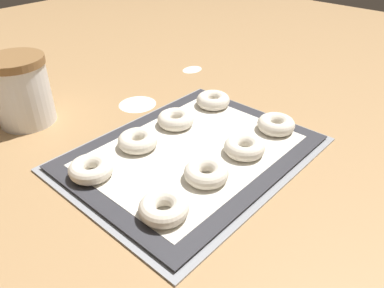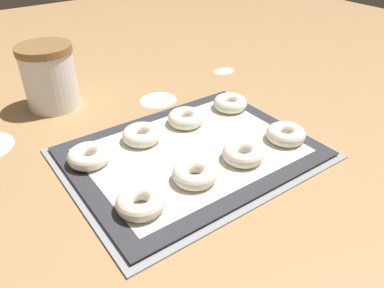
{
  "view_description": "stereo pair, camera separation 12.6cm",
  "coord_description": "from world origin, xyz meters",
  "px_view_note": "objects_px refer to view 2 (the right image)",
  "views": [
    {
      "loc": [
        -0.42,
        -0.41,
        0.41
      ],
      "look_at": [
        0.02,
        -0.02,
        0.02
      ],
      "focal_mm": 35.0,
      "sensor_mm": 36.0,
      "label": 1
    },
    {
      "loc": [
        -0.33,
        -0.5,
        0.41
      ],
      "look_at": [
        0.02,
        -0.02,
        0.02
      ],
      "focal_mm": 35.0,
      "sensor_mm": 36.0,
      "label": 2
    }
  ],
  "objects_px": {
    "bagel_back_far_left": "(89,156)",
    "bagel_back_mid_left": "(142,135)",
    "bagel_back_mid_right": "(186,118)",
    "flour_canister": "(50,77)",
    "baking_tray": "(192,153)",
    "bagel_back_far_right": "(230,103)",
    "bagel_front_far_left": "(141,202)",
    "bagel_front_mid_left": "(195,174)",
    "bagel_front_mid_right": "(243,153)",
    "bagel_front_far_right": "(286,134)"
  },
  "relations": [
    {
      "from": "bagel_back_far_left",
      "to": "bagel_back_mid_left",
      "type": "distance_m",
      "value": 0.11
    },
    {
      "from": "bagel_back_mid_right",
      "to": "flour_canister",
      "type": "bearing_deg",
      "value": 125.68
    },
    {
      "from": "bagel_back_mid_left",
      "to": "bagel_back_mid_right",
      "type": "xyz_separation_m",
      "value": [
        0.11,
        0.0,
        0.0
      ]
    },
    {
      "from": "baking_tray",
      "to": "bagel_back_far_right",
      "type": "distance_m",
      "value": 0.19
    },
    {
      "from": "bagel_front_far_left",
      "to": "flour_canister",
      "type": "distance_m",
      "value": 0.44
    },
    {
      "from": "bagel_front_mid_left",
      "to": "bagel_back_far_right",
      "type": "height_order",
      "value": "same"
    },
    {
      "from": "bagel_back_mid_left",
      "to": "bagel_front_far_left",
      "type": "bearing_deg",
      "value": -119.77
    },
    {
      "from": "bagel_front_mid_right",
      "to": "bagel_front_mid_left",
      "type": "bearing_deg",
      "value": 178.65
    },
    {
      "from": "bagel_front_far_right",
      "to": "bagel_back_mid_left",
      "type": "bearing_deg",
      "value": 144.77
    },
    {
      "from": "bagel_back_mid_left",
      "to": "bagel_back_mid_right",
      "type": "distance_m",
      "value": 0.11
    },
    {
      "from": "bagel_front_far_right",
      "to": "flour_canister",
      "type": "xyz_separation_m",
      "value": [
        -0.31,
        0.43,
        0.05
      ]
    },
    {
      "from": "bagel_back_mid_left",
      "to": "baking_tray",
      "type": "bearing_deg",
      "value": -54.39
    },
    {
      "from": "bagel_front_far_left",
      "to": "bagel_front_mid_left",
      "type": "relative_size",
      "value": 1.0
    },
    {
      "from": "bagel_front_far_left",
      "to": "bagel_back_mid_right",
      "type": "height_order",
      "value": "same"
    },
    {
      "from": "bagel_front_far_left",
      "to": "bagel_back_far_right",
      "type": "xyz_separation_m",
      "value": [
        0.33,
        0.17,
        0.0
      ]
    },
    {
      "from": "bagel_front_mid_left",
      "to": "bagel_front_far_right",
      "type": "relative_size",
      "value": 1.0
    },
    {
      "from": "bagel_front_mid_right",
      "to": "bagel_back_far_right",
      "type": "xyz_separation_m",
      "value": [
        0.11,
        0.17,
        0.0
      ]
    },
    {
      "from": "bagel_front_far_left",
      "to": "bagel_back_far_left",
      "type": "height_order",
      "value": "same"
    },
    {
      "from": "bagel_front_far_right",
      "to": "bagel_front_mid_right",
      "type": "bearing_deg",
      "value": -179.51
    },
    {
      "from": "bagel_front_mid_left",
      "to": "bagel_back_mid_left",
      "type": "height_order",
      "value": "same"
    },
    {
      "from": "bagel_back_far_left",
      "to": "flour_canister",
      "type": "height_order",
      "value": "flour_canister"
    },
    {
      "from": "bagel_back_mid_left",
      "to": "bagel_front_far_right",
      "type": "bearing_deg",
      "value": -35.23
    },
    {
      "from": "bagel_front_mid_right",
      "to": "bagel_back_far_left",
      "type": "bearing_deg",
      "value": 145.96
    },
    {
      "from": "bagel_front_far_left",
      "to": "bagel_back_mid_left",
      "type": "height_order",
      "value": "same"
    },
    {
      "from": "bagel_front_far_left",
      "to": "bagel_front_mid_right",
      "type": "height_order",
      "value": "same"
    },
    {
      "from": "bagel_front_far_left",
      "to": "bagel_front_far_right",
      "type": "height_order",
      "value": "same"
    },
    {
      "from": "baking_tray",
      "to": "bagel_front_far_right",
      "type": "bearing_deg",
      "value": -24.74
    },
    {
      "from": "bagel_front_far_left",
      "to": "bagel_back_far_left",
      "type": "bearing_deg",
      "value": 95.31
    },
    {
      "from": "bagel_back_mid_right",
      "to": "bagel_back_far_right",
      "type": "bearing_deg",
      "value": -0.75
    },
    {
      "from": "baking_tray",
      "to": "bagel_back_far_left",
      "type": "distance_m",
      "value": 0.19
    },
    {
      "from": "bagel_back_mid_left",
      "to": "flour_canister",
      "type": "xyz_separation_m",
      "value": [
        -0.08,
        0.27,
        0.05
      ]
    },
    {
      "from": "bagel_back_far_left",
      "to": "flour_canister",
      "type": "distance_m",
      "value": 0.28
    },
    {
      "from": "bagel_front_far_left",
      "to": "bagel_front_mid_left",
      "type": "height_order",
      "value": "same"
    },
    {
      "from": "bagel_front_far_right",
      "to": "bagel_back_far_left",
      "type": "xyz_separation_m",
      "value": [
        -0.34,
        0.15,
        0.0
      ]
    },
    {
      "from": "bagel_front_far_left",
      "to": "bagel_front_mid_left",
      "type": "xyz_separation_m",
      "value": [
        0.11,
        0.01,
        0.0
      ]
    },
    {
      "from": "bagel_front_mid_left",
      "to": "bagel_front_mid_right",
      "type": "distance_m",
      "value": 0.11
    },
    {
      "from": "bagel_front_far_right",
      "to": "flour_canister",
      "type": "distance_m",
      "value": 0.54
    },
    {
      "from": "bagel_front_far_right",
      "to": "bagel_back_far_right",
      "type": "xyz_separation_m",
      "value": [
        -0.0,
        0.17,
        0.0
      ]
    },
    {
      "from": "baking_tray",
      "to": "bagel_front_mid_right",
      "type": "relative_size",
      "value": 6.08
    },
    {
      "from": "baking_tray",
      "to": "bagel_back_far_right",
      "type": "bearing_deg",
      "value": 27.28
    },
    {
      "from": "bagel_front_mid_right",
      "to": "bagel_back_mid_right",
      "type": "relative_size",
      "value": 1.0
    },
    {
      "from": "bagel_front_far_right",
      "to": "bagel_back_mid_right",
      "type": "xyz_separation_m",
      "value": [
        -0.12,
        0.17,
        0.0
      ]
    },
    {
      "from": "bagel_back_far_left",
      "to": "bagel_back_mid_right",
      "type": "relative_size",
      "value": 1.0
    },
    {
      "from": "bagel_front_mid_right",
      "to": "bagel_back_far_left",
      "type": "xyz_separation_m",
      "value": [
        -0.23,
        0.16,
        0.0
      ]
    },
    {
      "from": "bagel_front_far_right",
      "to": "flour_canister",
      "type": "relative_size",
      "value": 0.52
    },
    {
      "from": "bagel_back_mid_right",
      "to": "bagel_front_mid_right",
      "type": "bearing_deg",
      "value": -86.74
    },
    {
      "from": "bagel_back_far_right",
      "to": "bagel_back_mid_left",
      "type": "bearing_deg",
      "value": -179.32
    },
    {
      "from": "bagel_back_far_left",
      "to": "bagel_front_mid_right",
      "type": "bearing_deg",
      "value": -34.04
    },
    {
      "from": "bagel_front_mid_left",
      "to": "bagel_front_far_left",
      "type": "bearing_deg",
      "value": -175.27
    },
    {
      "from": "bagel_back_far_right",
      "to": "baking_tray",
      "type": "bearing_deg",
      "value": -152.72
    }
  ]
}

